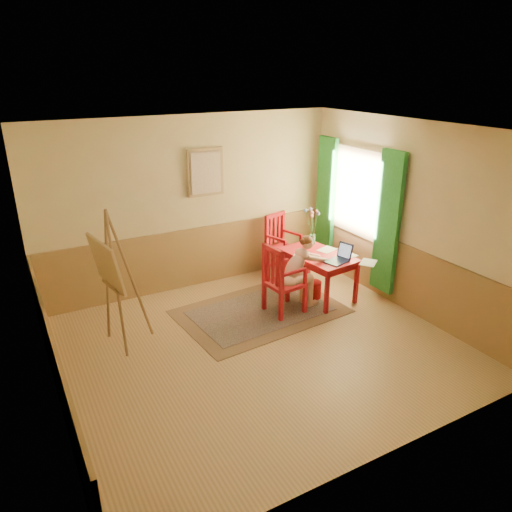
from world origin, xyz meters
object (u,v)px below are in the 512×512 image
chair_back (282,245)px  laptop (340,258)px  easel (109,269)px  table (318,259)px  figure (299,270)px  chair_left (282,280)px

chair_back → laptop: (0.14, -1.44, 0.23)m
laptop → easel: (-3.30, 0.43, 0.34)m
table → laptop: bearing=-73.5°
chair_back → laptop: 1.46m
figure → chair_left: bearing=-177.6°
table → easel: (-3.19, 0.04, 0.48)m
chair_left → easel: easel is taller
chair_left → laptop: (0.92, -0.16, 0.23)m
figure → table: bearing=23.1°
table → figure: size_ratio=1.12×
figure → laptop: bearing=-15.5°
laptop → chair_back: bearing=95.5°
chair_left → chair_back: chair_left is taller
chair_left → chair_back: 1.50m
chair_back → figure: 1.36m
table → chair_back: bearing=91.2°
figure → laptop: 0.66m
chair_left → laptop: 0.96m
table → easel: 3.22m
figure → chair_back: bearing=69.0°
chair_back → table: bearing=-88.8°
table → figure: (-0.51, -0.22, 0.00)m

